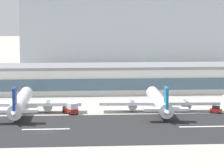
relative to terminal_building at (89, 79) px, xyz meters
The scene contains 10 objects.
ground_plane 76.97m from the terminal_building, 100.86° to the right, with size 1400.00×1400.00×0.00m, color #B2AFA8.
runway_strip 74.08m from the terminal_building, 101.29° to the right, with size 800.00×40.64×0.08m, color #262628.
runway_centreline_dash_4 74.08m from the terminal_building, 101.31° to the right, with size 12.00×1.20×0.01m, color white.
runway_centreline_dash_5 77.04m from the terminal_building, 70.52° to the right, with size 12.00×1.20×0.01m, color white.
terminal_building is the anchor object (origin of this frame).
distant_hotel_block 118.73m from the terminal_building, 73.83° to the left, with size 131.06×24.72×38.62m, color #A8B2BC.
airliner_navy_tail_gate_1 52.03m from the terminal_building, 115.61° to the right, with size 35.70×46.44×9.69m.
airliner_blue_tail_gate_2 51.58m from the terminal_building, 68.94° to the right, with size 35.96×45.56×9.51m.
service_baggage_tug_0 62.46m from the terminal_building, 56.13° to the right, with size 3.48×3.29×2.20m.
service_box_truck_2 49.62m from the terminal_building, 99.23° to the right, with size 4.59×6.46×3.25m.
Camera 1 is at (4.04, -144.02, 28.48)m, focal length 94.49 mm.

